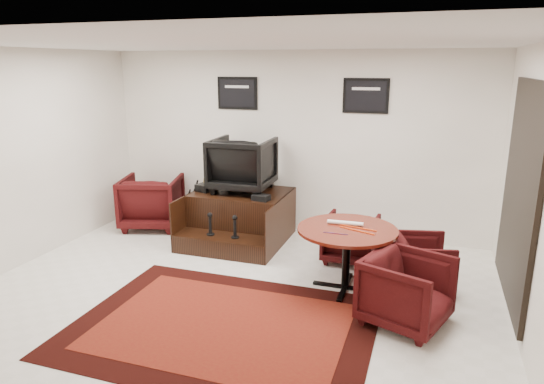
{
  "coord_description": "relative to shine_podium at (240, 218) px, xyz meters",
  "views": [
    {
      "loc": [
        2.07,
        -4.68,
        2.59
      ],
      "look_at": [
        0.2,
        0.9,
        1.03
      ],
      "focal_mm": 32.0,
      "sensor_mm": 36.0,
      "label": 1
    }
  ],
  "objects": [
    {
      "name": "shine_podium",
      "position": [
        0.0,
        0.0,
        0.0
      ],
      "size": [
        1.41,
        1.46,
        0.73
      ],
      "color": "black",
      "rests_on": "ground"
    },
    {
      "name": "shine_chair",
      "position": [
        -0.0,
        0.15,
        0.84
      ],
      "size": [
        0.89,
        0.84,
        0.9
      ],
      "primitive_type": "imported",
      "rotation": [
        0.0,
        0.0,
        3.17
      ],
      "color": "black",
      "rests_on": "shine_podium"
    },
    {
      "name": "table_chair_back",
      "position": [
        1.74,
        -0.3,
        0.01
      ],
      "size": [
        0.71,
        0.67,
        0.7
      ],
      "primitive_type": "imported",
      "rotation": [
        0.0,
        0.0,
        3.09
      ],
      "color": "black",
      "rests_on": "ground"
    },
    {
      "name": "table_chair_corner",
      "position": [
        2.55,
        -1.77,
        0.06
      ],
      "size": [
        0.95,
        0.98,
        0.8
      ],
      "primitive_type": "imported",
      "rotation": [
        0.0,
        0.0,
        1.22
      ],
      "color": "black",
      "rests_on": "ground"
    },
    {
      "name": "ground",
      "position": [
        0.61,
        -1.78,
        -0.34
      ],
      "size": [
        6.0,
        6.0,
        0.0
      ],
      "primitive_type": "plane",
      "color": "white",
      "rests_on": "ground"
    },
    {
      "name": "table_clutter",
      "position": [
        1.91,
        -1.21,
        0.43
      ],
      "size": [
        0.57,
        0.33,
        0.01
      ],
      "color": "#ED420D",
      "rests_on": "meeting_table"
    },
    {
      "name": "room_shell",
      "position": [
        1.02,
        -1.66,
        1.45
      ],
      "size": [
        6.02,
        5.02,
        2.81
      ],
      "color": "white",
      "rests_on": "ground"
    },
    {
      "name": "shoes_pair",
      "position": [
        -0.53,
        -0.02,
        0.45
      ],
      "size": [
        0.3,
        0.34,
        0.11
      ],
      "color": "black",
      "rests_on": "shine_podium"
    },
    {
      "name": "umbrella_hooked",
      "position": [
        -0.86,
        0.08,
        0.11
      ],
      "size": [
        0.33,
        0.12,
        0.89
      ],
      "primitive_type": null,
      "color": "black",
      "rests_on": "ground"
    },
    {
      "name": "polish_kit",
      "position": [
        0.44,
        -0.27,
        0.43
      ],
      "size": [
        0.26,
        0.2,
        0.08
      ],
      "primitive_type": "cube",
      "rotation": [
        0.0,
        0.0,
        -0.16
      ],
      "color": "black",
      "rests_on": "shine_podium"
    },
    {
      "name": "paper_roll",
      "position": [
        1.78,
        -1.06,
        0.45
      ],
      "size": [
        0.42,
        0.07,
        0.05
      ],
      "primitive_type": "cylinder",
      "rotation": [
        0.0,
        1.57,
        0.04
      ],
      "color": "white",
      "rests_on": "meeting_table"
    },
    {
      "name": "umbrella_black",
      "position": [
        -0.84,
        -0.18,
        0.06
      ],
      "size": [
        0.3,
        0.11,
        0.8
      ],
      "primitive_type": null,
      "color": "black",
      "rests_on": "ground"
    },
    {
      "name": "area_rug",
      "position": [
        0.8,
        -2.43,
        -0.33
      ],
      "size": [
        3.01,
        2.26,
        0.01
      ],
      "color": "black",
      "rests_on": "ground"
    },
    {
      "name": "table_chair_window",
      "position": [
        2.66,
        -0.86,
        0.01
      ],
      "size": [
        0.77,
        0.8,
        0.7
      ],
      "primitive_type": "imported",
      "rotation": [
        0.0,
        0.0,
        1.8
      ],
      "color": "black",
      "rests_on": "ground"
    },
    {
      "name": "meeting_table",
      "position": [
        1.83,
        -1.17,
        0.33
      ],
      "size": [
        1.16,
        1.16,
        0.76
      ],
      "color": "#4E110B",
      "rests_on": "ground"
    },
    {
      "name": "armchair_side",
      "position": [
        -1.58,
        0.1,
        0.13
      ],
      "size": [
        1.11,
        1.07,
        0.93
      ],
      "primitive_type": "imported",
      "rotation": [
        0.0,
        0.0,
        3.43
      ],
      "color": "black",
      "rests_on": "ground"
    }
  ]
}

